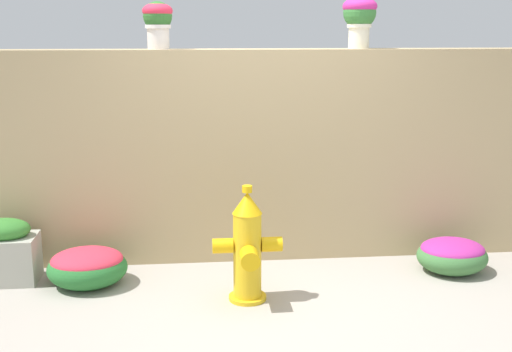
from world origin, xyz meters
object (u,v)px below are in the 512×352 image
Objects in this scene: potted_plant_1 at (158,20)px; fire_hydrant at (247,249)px; flower_bush_left at (452,254)px; flower_bush_right at (87,266)px; planter_box at (6,252)px; potted_plant_2 at (360,14)px.

potted_plant_1 is 2.06m from fire_hydrant.
flower_bush_right reaches higher than flower_bush_left.
fire_hydrant is 1.84m from flower_bush_left.
fire_hydrant reaches higher than planter_box.
flower_bush_left is at bearing -40.37° from potted_plant_2.
potted_plant_2 reaches higher than planter_box.
flower_bush_left is at bearing -13.30° from potted_plant_1.
fire_hydrant is 1.50× the size of flower_bush_left.
flower_bush_left is at bearing 13.37° from fire_hydrant.
planter_box is at bearing -160.92° from potted_plant_1.
planter_box is (-0.66, 0.14, 0.09)m from flower_bush_right.
potted_plant_2 reaches higher than flower_bush_right.
potted_plant_2 is at bearing 44.20° from fire_hydrant.
potted_plant_1 is 2.26m from planter_box.
planter_box is at bearing 168.22° from flower_bush_right.
fire_hydrant reaches higher than flower_bush_right.
potted_plant_2 is 3.54m from planter_box.
fire_hydrant is at bearing -18.64° from flower_bush_right.
potted_plant_2 reaches higher than fire_hydrant.
potted_plant_1 reaches higher than flower_bush_left.
flower_bush_right is at bearing -136.05° from potted_plant_1.
planter_box reaches higher than flower_bush_right.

